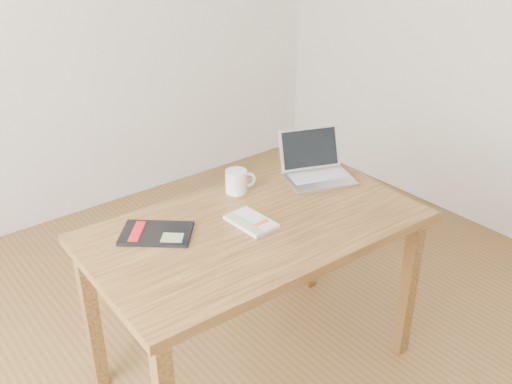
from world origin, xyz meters
TOP-DOWN VIEW (x-y plane):
  - room at (-0.07, 0.00)m, footprint 4.04×4.04m
  - desk at (0.07, 0.13)m, footprint 1.34×0.80m
  - white_guidebook at (0.06, 0.14)m, footprint 0.13×0.21m
  - black_guidebook at (-0.28, 0.30)m, footprint 0.32×0.31m
  - laptop at (0.56, 0.29)m, footprint 0.38×0.37m
  - coffee_mug at (0.18, 0.39)m, footprint 0.13×0.09m

SIDE VIEW (x-z plane):
  - desk at x=0.07m, z-range 0.29..1.04m
  - black_guidebook at x=-0.28m, z-range 0.75..0.76m
  - white_guidebook at x=0.06m, z-range 0.75..0.77m
  - laptop at x=0.56m, z-range 0.69..0.89m
  - coffee_mug at x=0.18m, z-range 0.75..0.85m
  - room at x=-0.07m, z-range 0.01..2.71m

